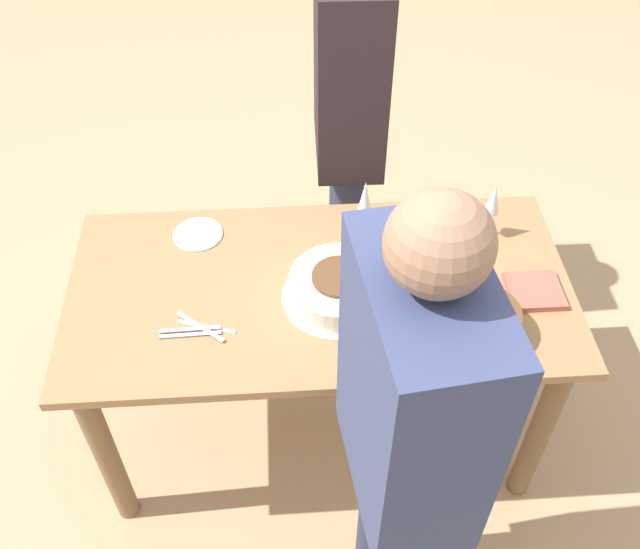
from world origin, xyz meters
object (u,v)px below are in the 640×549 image
at_px(wine_glass_near, 365,201).
at_px(person_watching, 349,105).
at_px(cake_front_chocolate, 481,322).
at_px(cake_center_white, 339,287).
at_px(wine_glass_far, 493,202).
at_px(person_cutting, 408,433).

height_order(wine_glass_near, person_watching, person_watching).
bearing_deg(cake_front_chocolate, wine_glass_near, 124.10).
bearing_deg(cake_center_white, wine_glass_near, 69.27).
relative_size(wine_glass_near, wine_glass_far, 1.10).
bearing_deg(person_watching, cake_front_chocolate, 20.14).
height_order(cake_center_white, wine_glass_far, wine_glass_far).
relative_size(cake_center_white, wine_glass_near, 1.52).
bearing_deg(wine_glass_near, person_cutting, -90.21).
bearing_deg(person_watching, wine_glass_far, 42.65).
relative_size(person_cutting, person_watching, 1.02).
relative_size(wine_glass_far, person_watching, 0.12).
bearing_deg(cake_front_chocolate, person_cutting, -123.17).
height_order(cake_center_white, cake_front_chocolate, cake_front_chocolate).
bearing_deg(cake_center_white, person_watching, 82.92).
bearing_deg(wine_glass_near, wine_glass_far, -2.59).
height_order(wine_glass_near, wine_glass_far, wine_glass_near).
bearing_deg(cake_front_chocolate, person_watching, 108.82).
xyz_separation_m(cake_center_white, person_watching, (0.08, 0.68, 0.16)).
xyz_separation_m(person_cutting, person_watching, (-0.01, 1.27, -0.02)).
distance_m(cake_center_white, person_watching, 0.71).
distance_m(cake_front_chocolate, person_cutting, 0.54).
height_order(wine_glass_near, person_cutting, person_cutting).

